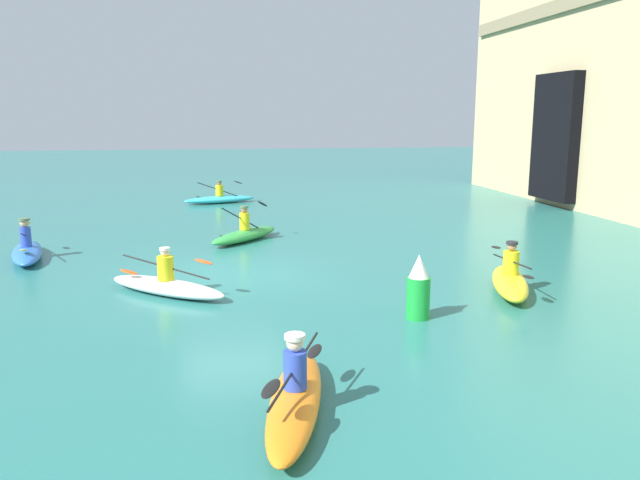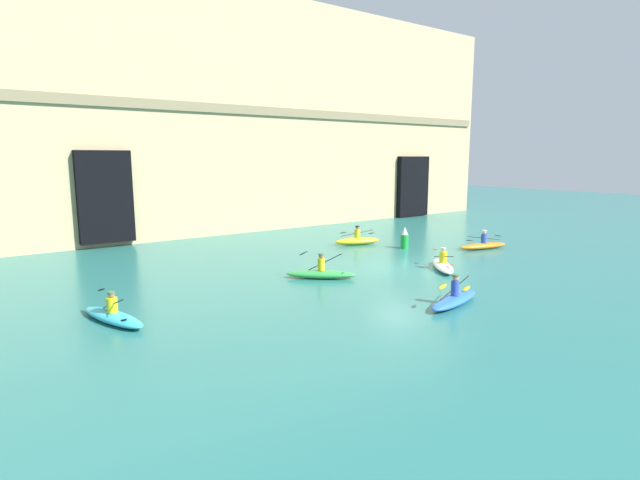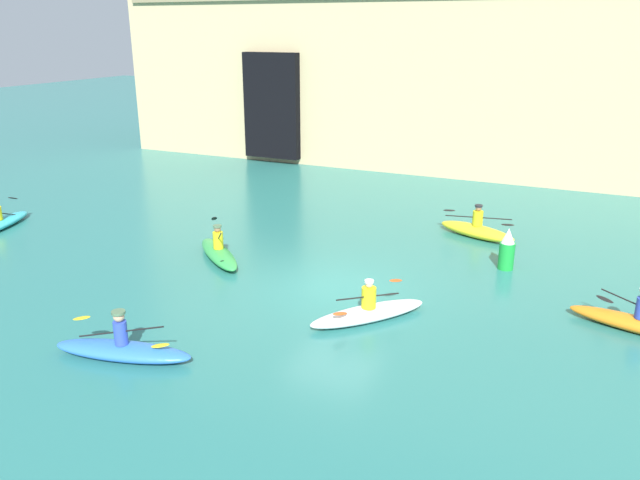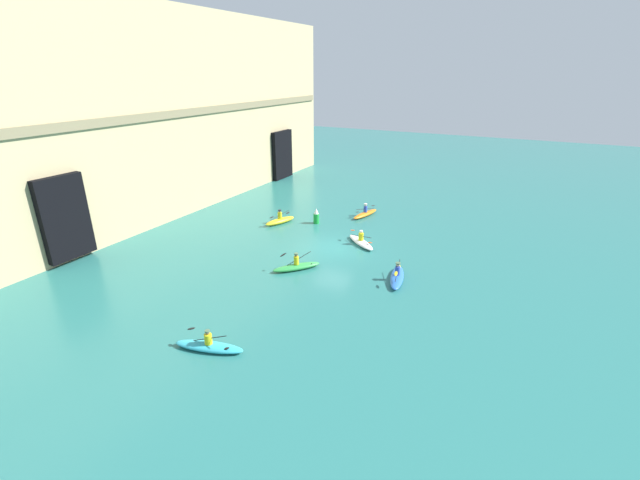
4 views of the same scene
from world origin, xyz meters
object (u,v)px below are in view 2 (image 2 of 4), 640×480
Objects in this scene: kayak_orange at (483,245)px; kayak_yellow at (357,240)px; kayak_white at (443,265)px; marker_buoy at (405,238)px; kayak_blue at (455,299)px; kayak_cyan at (113,316)px; kayak_green at (321,273)px.

kayak_yellow is at bearing -34.64° from kayak_orange.
marker_buoy is at bearing -167.85° from kayak_white.
marker_buoy is at bearing -25.65° from kayak_orange.
kayak_white is at bearing -149.45° from kayak_blue.
kayak_cyan is 2.61× the size of marker_buoy.
kayak_blue is at bearing -6.97° from kayak_white.
kayak_green is at bearing -70.18° from kayak_white.
marker_buoy is (6.69, 8.89, 0.37)m from kayak_blue.
kayak_green is 0.85× the size of kayak_orange.
kayak_white is 5.52m from marker_buoy.
kayak_orange is 1.00× the size of kayak_cyan.
kayak_orange is (11.70, 0.05, 0.00)m from kayak_green.
kayak_blue reaches higher than kayak_orange.
kayak_white is 0.89× the size of kayak_orange.
kayak_orange is at bearing -162.54° from kayak_blue.
kayak_cyan is at bearing -56.00° from kayak_white.
kayak_cyan is (-8.85, -0.66, -0.02)m from kayak_green.
kayak_white is at bearing 32.14° from kayak_orange.
kayak_yellow is 2.29× the size of marker_buoy.
kayak_green is 8.88m from kayak_cyan.
kayak_white is 2.31× the size of marker_buoy.
kayak_cyan is at bearing -40.48° from kayak_blue.
kayak_yellow reaches higher than kayak_orange.
kayak_white is 1.01× the size of kayak_yellow.
marker_buoy is (1.37, -2.58, 0.32)m from kayak_yellow.
kayak_orange reaches higher than kayak_cyan.
kayak_yellow is 0.88× the size of kayak_orange.
kayak_green is 11.70m from kayak_orange.
kayak_yellow is at bearing -128.02° from kayak_blue.
kayak_blue is at bearing -132.70° from kayak_cyan.
kayak_white is at bearing -117.15° from marker_buoy.
kayak_yellow is 16.82m from kayak_cyan.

